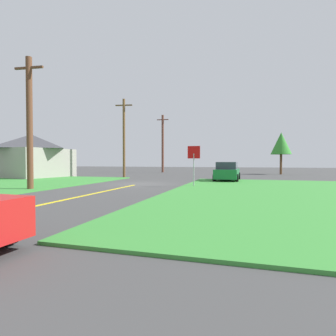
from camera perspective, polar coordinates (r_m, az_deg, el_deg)
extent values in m
plane|color=#3F3F3F|center=(19.87, -6.07, -3.41)|extent=(120.00, 120.00, 0.00)
cube|color=#378735|center=(14.55, 24.22, -5.14)|extent=(12.00, 20.00, 0.08)
cube|color=yellow|center=(12.87, -19.77, -6.09)|extent=(0.20, 14.00, 0.01)
cylinder|color=#9EA0A8|center=(17.55, 5.55, -0.46)|extent=(0.07, 0.07, 2.19)
cube|color=red|center=(17.55, 5.56, 3.38)|extent=(0.82, 0.08, 0.82)
cylinder|color=black|center=(6.29, -31.44, -10.99)|extent=(0.69, 0.25, 0.68)
cube|color=#196B33|center=(23.13, 12.58, -1.17)|extent=(1.92, 4.34, 0.76)
cube|color=#2D3842|center=(22.85, 12.53, 0.51)|extent=(1.65, 2.40, 0.60)
cylinder|color=black|center=(24.69, 10.84, -1.70)|extent=(0.24, 0.69, 0.68)
cylinder|color=black|center=(24.54, 14.95, -1.74)|extent=(0.24, 0.69, 0.68)
cylinder|color=black|center=(21.79, 9.91, -2.10)|extent=(0.24, 0.69, 0.68)
cylinder|color=black|center=(21.62, 14.56, -2.15)|extent=(0.24, 0.69, 0.68)
cylinder|color=brown|center=(17.52, -27.53, 8.37)|extent=(0.34, 0.34, 7.68)
cube|color=brown|center=(18.21, -27.65, 18.49)|extent=(1.80, 0.30, 0.12)
cylinder|color=brown|center=(28.65, -9.41, 6.32)|extent=(0.27, 0.27, 8.25)
cube|color=brown|center=(29.15, -9.44, 13.12)|extent=(1.79, 0.43, 0.12)
cylinder|color=brown|center=(40.85, -1.14, 5.21)|extent=(0.36, 0.36, 8.75)
cube|color=brown|center=(41.26, -1.14, 10.31)|extent=(1.80, 0.22, 0.12)
cylinder|color=brown|center=(37.38, 23.04, 0.73)|extent=(0.29, 0.29, 2.60)
cone|color=#30862B|center=(37.45, 23.08, 4.89)|extent=(2.57, 2.57, 2.83)
cube|color=gray|center=(31.35, -27.20, 0.93)|extent=(7.82, 7.13, 2.97)
pyramid|color=#3F3F44|center=(31.42, -27.25, 5.03)|extent=(7.82, 7.13, 1.53)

